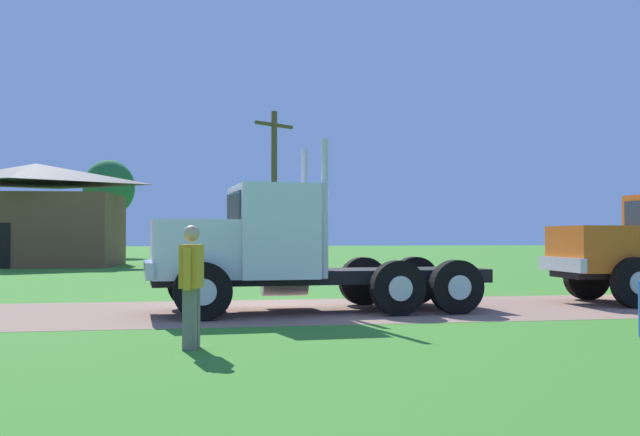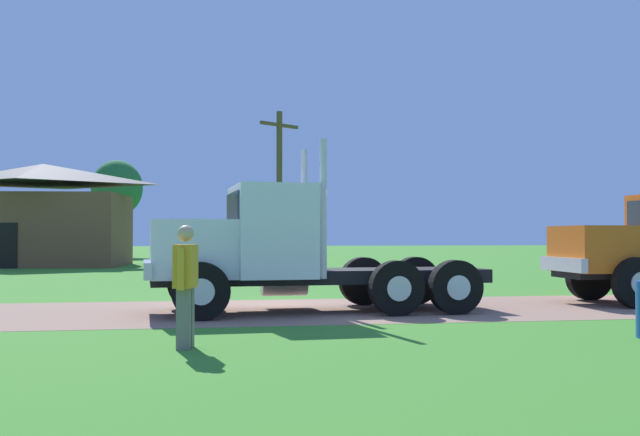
% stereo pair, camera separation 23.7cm
% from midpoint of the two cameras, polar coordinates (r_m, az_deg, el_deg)
% --- Properties ---
extents(ground_plane, '(200.00, 200.00, 0.00)m').
position_cam_midpoint_polar(ground_plane, '(16.32, -1.29, -6.91)').
color(ground_plane, '#3C7F27').
extents(dirt_track, '(120.00, 5.50, 0.01)m').
position_cam_midpoint_polar(dirt_track, '(16.32, -1.29, -6.89)').
color(dirt_track, '#926D59').
rests_on(dirt_track, ground_plane).
extents(truck_foreground_white, '(7.24, 3.05, 3.50)m').
position_cam_midpoint_polar(truck_foreground_white, '(15.84, -3.25, -2.55)').
color(truck_foreground_white, black).
rests_on(truck_foreground_white, ground_plane).
extents(visitor_by_barrel, '(0.36, 0.68, 1.74)m').
position_cam_midpoint_polar(visitor_by_barrel, '(10.95, -9.38, -4.61)').
color(visitor_by_barrel, gold).
rests_on(visitor_by_barrel, ground_plane).
extents(shed_building, '(9.20, 7.05, 5.32)m').
position_cam_midpoint_polar(shed_building, '(42.25, -19.80, 0.09)').
color(shed_building, brown).
rests_on(shed_building, ground_plane).
extents(utility_pole_far, '(1.85, 1.43, 7.08)m').
position_cam_midpoint_polar(utility_pole_far, '(33.82, -2.85, 2.41)').
color(utility_pole_far, brown).
rests_on(utility_pole_far, ground_plane).
extents(tree_right, '(3.75, 3.75, 7.16)m').
position_cam_midpoint_polar(tree_right, '(58.49, -14.78, 2.14)').
color(tree_right, '#513823').
rests_on(tree_right, ground_plane).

